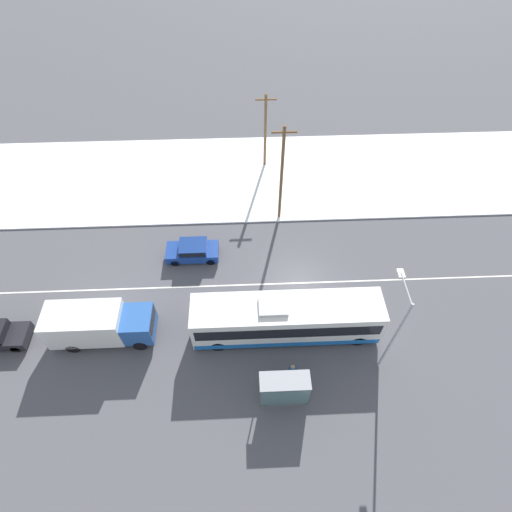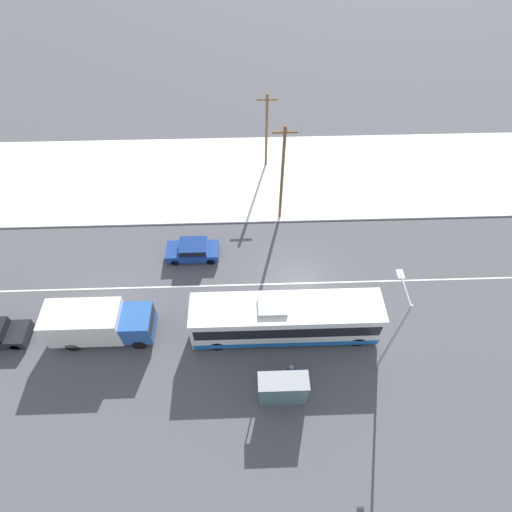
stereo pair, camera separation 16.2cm
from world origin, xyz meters
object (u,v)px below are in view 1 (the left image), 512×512
at_px(box_truck, 98,324).
at_px(streetlamp, 396,323).
at_px(pedestrian_at_stop, 292,370).
at_px(utility_pole_snowlot, 265,131).
at_px(city_bus, 286,319).
at_px(sedan_car, 193,250).
at_px(utility_pole_roadside, 282,175).
at_px(bus_shelter, 285,390).

bearing_deg(box_truck, streetlamp, -7.63).
distance_m(box_truck, streetlamp, 18.35).
height_order(pedestrian_at_stop, utility_pole_snowlot, utility_pole_snowlot).
xyz_separation_m(pedestrian_at_stop, streetlamp, (5.65, 0.98, 3.63)).
xyz_separation_m(city_bus, sedan_car, (-6.57, 6.80, -0.85)).
distance_m(streetlamp, utility_pole_roadside, 14.15).
xyz_separation_m(city_bus, pedestrian_at_stop, (0.11, -3.25, -0.62)).
height_order(box_truck, utility_pole_snowlot, utility_pole_snowlot).
relative_size(sedan_car, pedestrian_at_stop, 2.40).
relative_size(bus_shelter, utility_pole_snowlot, 0.40).
height_order(box_truck, streetlamp, streetlamp).
xyz_separation_m(pedestrian_at_stop, utility_pole_roadside, (0.32, 14.09, 3.59)).
relative_size(city_bus, pedestrian_at_stop, 7.31).
height_order(streetlamp, utility_pole_roadside, utility_pole_roadside).
bearing_deg(box_truck, pedestrian_at_stop, -15.41).
bearing_deg(utility_pole_roadside, city_bus, -92.27).
relative_size(sedan_car, streetlamp, 0.54).
bearing_deg(sedan_car, streetlamp, 143.68).
bearing_deg(utility_pole_snowlot, sedan_car, -119.09).
relative_size(box_truck, utility_pole_roadside, 0.76).
xyz_separation_m(box_truck, utility_pole_snowlot, (11.76, 17.74, 2.22)).
bearing_deg(pedestrian_at_stop, city_bus, 91.90).
bearing_deg(city_bus, utility_pole_roadside, 87.73).
bearing_deg(sedan_car, utility_pole_roadside, -150.01).
distance_m(box_truck, utility_pole_snowlot, 21.40).
bearing_deg(city_bus, utility_pole_snowlot, 91.32).
relative_size(streetlamp, utility_pole_snowlot, 1.02).
bearing_deg(utility_pole_roadside, pedestrian_at_stop, -91.31).
height_order(sedan_car, utility_pole_snowlot, utility_pole_snowlot).
relative_size(city_bus, box_truck, 1.81).
distance_m(box_truck, utility_pole_roadside, 16.81).
height_order(city_bus, box_truck, city_bus).
bearing_deg(streetlamp, city_bus, 158.51).
bearing_deg(streetlamp, pedestrian_at_stop, -170.12).
distance_m(pedestrian_at_stop, utility_pole_snowlot, 21.31).
bearing_deg(box_truck, sedan_car, 49.96).
bearing_deg(streetlamp, sedan_car, 143.68).
bearing_deg(utility_pole_roadside, utility_pole_snowlot, 96.83).
relative_size(pedestrian_at_stop, bus_shelter, 0.57).
relative_size(city_bus, sedan_car, 3.05).
relative_size(box_truck, streetlamp, 0.91).
bearing_deg(sedan_car, box_truck, 49.96).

